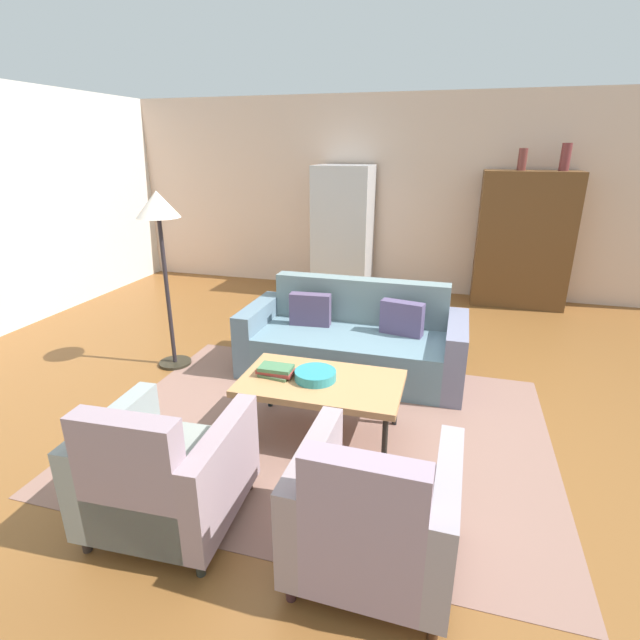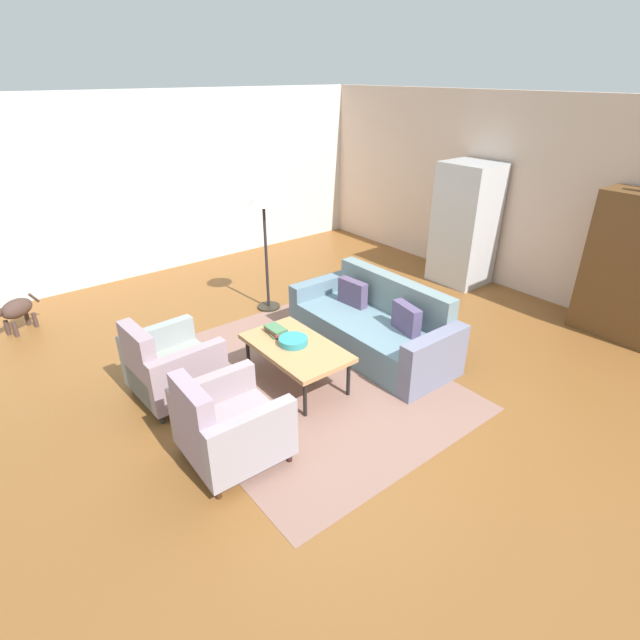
# 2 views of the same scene
# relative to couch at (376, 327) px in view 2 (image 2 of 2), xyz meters

# --- Properties ---
(ground_plane) EXTENTS (10.77, 10.77, 0.00)m
(ground_plane) POSITION_rel_couch_xyz_m (0.28, -0.77, -0.29)
(ground_plane) COLOR brown
(wall_back) EXTENTS (8.98, 0.12, 2.80)m
(wall_back) POSITION_rel_couch_xyz_m (0.28, 3.02, 1.11)
(wall_back) COLOR beige
(wall_back) RESTS_ON ground
(wall_left) EXTENTS (0.12, 7.58, 2.80)m
(wall_left) POSITION_rel_couch_xyz_m (-4.21, -0.77, 1.11)
(wall_left) COLOR silver
(wall_left) RESTS_ON ground
(area_rug) EXTENTS (3.40, 2.60, 0.01)m
(area_rug) POSITION_rel_couch_xyz_m (-0.00, -1.14, -0.28)
(area_rug) COLOR #866255
(area_rug) RESTS_ON ground
(couch) EXTENTS (2.11, 0.91, 0.86)m
(couch) POSITION_rel_couch_xyz_m (0.00, 0.00, 0.00)
(couch) COLOR slate
(couch) RESTS_ON ground
(coffee_table) EXTENTS (1.20, 0.70, 0.46)m
(coffee_table) POSITION_rel_couch_xyz_m (-0.00, -1.19, 0.13)
(coffee_table) COLOR black
(coffee_table) RESTS_ON ground
(armchair_left) EXTENTS (0.84, 0.84, 0.88)m
(armchair_left) POSITION_rel_couch_xyz_m (-0.60, -2.35, 0.06)
(armchair_left) COLOR #28251C
(armchair_left) RESTS_ON ground
(armchair_right) EXTENTS (0.82, 0.82, 0.88)m
(armchair_right) POSITION_rel_couch_xyz_m (0.60, -2.35, 0.06)
(armchair_right) COLOR #392319
(armchair_right) RESTS_ON ground
(fruit_bowl) EXTENTS (0.31, 0.31, 0.07)m
(fruit_bowl) POSITION_rel_couch_xyz_m (-0.04, -1.19, 0.21)
(fruit_bowl) COLOR teal
(fruit_bowl) RESTS_ON coffee_table
(book_stack) EXTENTS (0.29, 0.20, 0.08)m
(book_stack) POSITION_rel_couch_xyz_m (-0.35, -1.20, 0.21)
(book_stack) COLOR #4C6E48
(book_stack) RESTS_ON coffee_table
(refrigerator) EXTENTS (0.80, 0.73, 1.85)m
(refrigerator) POSITION_rel_couch_xyz_m (-0.73, 2.57, 0.64)
(refrigerator) COLOR #B7BABF
(refrigerator) RESTS_ON ground
(floor_lamp) EXTENTS (0.40, 0.40, 1.72)m
(floor_lamp) POSITION_rel_couch_xyz_m (-1.77, -0.39, 1.16)
(floor_lamp) COLOR black
(floor_lamp) RESTS_ON ground
(dog) EXTENTS (0.44, 0.64, 0.48)m
(dog) POSITION_rel_couch_xyz_m (-3.17, -3.33, 0.03)
(dog) COLOR #48332C
(dog) RESTS_ON ground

